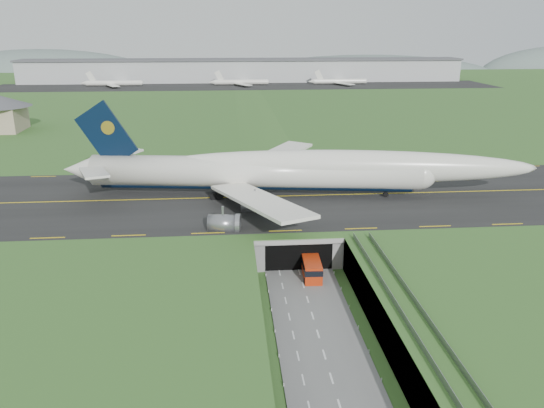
{
  "coord_description": "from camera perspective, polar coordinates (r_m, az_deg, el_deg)",
  "views": [
    {
      "loc": [
        -11.83,
        -77.26,
        41.02
      ],
      "look_at": [
        -3.78,
        20.0,
        8.71
      ],
      "focal_mm": 35.0,
      "sensor_mm": 36.0,
      "label": 1
    }
  ],
  "objects": [
    {
      "name": "distant_hills",
      "position": [
        514.92,
        3.9,
        13.26
      ],
      "size": [
        700.0,
        91.0,
        60.0
      ],
      "color": "#566761",
      "rests_on": "ground"
    },
    {
      "name": "ground",
      "position": [
        88.27,
        3.56,
        -9.41
      ],
      "size": [
        900.0,
        900.0,
        0.0
      ],
      "primitive_type": "plane",
      "color": "#2E5522",
      "rests_on": "ground"
    },
    {
      "name": "tunnel_portal",
      "position": [
        101.94,
        2.27,
        -3.39
      ],
      "size": [
        17.0,
        22.3,
        6.0
      ],
      "color": "gray",
      "rests_on": "ground"
    },
    {
      "name": "airfield_deck",
      "position": [
        86.92,
        3.6,
        -7.66
      ],
      "size": [
        800.0,
        800.0,
        6.0
      ],
      "primitive_type": "cube",
      "color": "gray",
      "rests_on": "ground"
    },
    {
      "name": "trench_road",
      "position": [
        81.74,
        4.32,
        -11.78
      ],
      "size": [
        12.0,
        75.0,
        0.2
      ],
      "primitive_type": "cube",
      "color": "slate",
      "rests_on": "ground"
    },
    {
      "name": "guideway",
      "position": [
        71.95,
        14.78,
        -12.1
      ],
      "size": [
        3.0,
        53.0,
        7.05
      ],
      "color": "#A8A8A3",
      "rests_on": "ground"
    },
    {
      "name": "taxiway",
      "position": [
        116.26,
        1.33,
        0.83
      ],
      "size": [
        800.0,
        44.0,
        0.18
      ],
      "primitive_type": "cube",
      "color": "black",
      "rests_on": "airfield_deck"
    },
    {
      "name": "jumbo_jet",
      "position": [
        115.11,
        1.83,
        3.59
      ],
      "size": [
        102.44,
        64.03,
        21.36
      ],
      "rotation": [
        0.0,
        0.0,
        -0.13
      ],
      "color": "silver",
      "rests_on": "ground"
    },
    {
      "name": "shuttle_tram",
      "position": [
        92.57,
        4.26,
        -6.82
      ],
      "size": [
        3.36,
        8.09,
        3.24
      ],
      "rotation": [
        0.0,
        0.0,
        -0.04
      ],
      "color": "#B92B0C",
      "rests_on": "ground"
    },
    {
      "name": "cargo_terminal",
      "position": [
        377.83,
        -3.03,
        14.19
      ],
      "size": [
        320.0,
        67.0,
        15.6
      ],
      "color": "#B2B2B2",
      "rests_on": "ground"
    }
  ]
}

